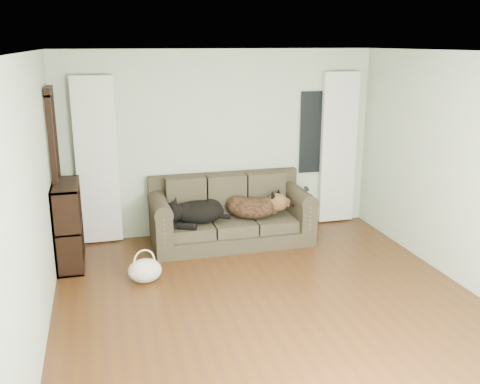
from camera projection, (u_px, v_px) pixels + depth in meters
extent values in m
plane|color=#442412|center=(274.00, 308.00, 5.60)|extent=(5.00, 5.00, 0.00)
plane|color=white|center=(278.00, 52.00, 4.90)|extent=(5.00, 5.00, 0.00)
cube|color=#ABC6A3|center=(220.00, 143.00, 7.58)|extent=(4.50, 0.04, 2.60)
cube|color=#ABC6A3|center=(33.00, 206.00, 4.70)|extent=(0.04, 5.00, 2.60)
cube|color=#ABC6A3|center=(472.00, 174.00, 5.81)|extent=(0.04, 5.00, 2.60)
cube|color=white|center=(97.00, 161.00, 7.12)|extent=(0.55, 0.08, 2.25)
cube|color=white|center=(338.00, 148.00, 7.99)|extent=(0.55, 0.08, 2.25)
cube|color=black|center=(316.00, 132.00, 7.88)|extent=(0.50, 0.03, 1.20)
cube|color=black|center=(57.00, 178.00, 6.68)|extent=(0.07, 0.60, 2.10)
cube|color=#2A2817|center=(231.00, 211.00, 7.33)|extent=(2.16, 0.93, 0.88)
ellipsoid|color=black|center=(195.00, 213.00, 7.13)|extent=(0.73, 0.52, 0.30)
ellipsoid|color=black|center=(253.00, 207.00, 7.36)|extent=(0.86, 0.81, 0.31)
cube|color=black|center=(307.00, 189.00, 7.39)|extent=(0.10, 0.20, 0.02)
ellipsoid|color=silver|center=(145.00, 269.00, 6.16)|extent=(0.40, 0.31, 0.28)
cube|color=black|center=(69.00, 226.00, 6.57)|extent=(0.38, 0.86, 1.04)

